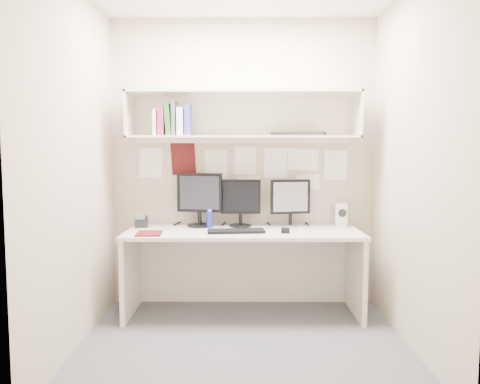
{
  "coord_description": "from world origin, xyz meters",
  "views": [
    {
      "loc": [
        -0.01,
        -3.31,
        1.41
      ],
      "look_at": [
        -0.03,
        0.35,
        1.09
      ],
      "focal_mm": 35.0,
      "sensor_mm": 36.0,
      "label": 1
    }
  ],
  "objects_px": {
    "speaker": "(341,214)",
    "maroon_notebook": "(149,233)",
    "monitor_right": "(290,201)",
    "desk_phone": "(141,221)",
    "monitor_center": "(240,201)",
    "desk": "(243,272)",
    "monitor_left": "(200,198)",
    "keyboard": "(236,231)"
  },
  "relations": [
    {
      "from": "desk",
      "to": "monitor_center",
      "type": "height_order",
      "value": "monitor_center"
    },
    {
      "from": "desk",
      "to": "desk_phone",
      "type": "distance_m",
      "value": 1.01
    },
    {
      "from": "desk",
      "to": "monitor_left",
      "type": "xyz_separation_m",
      "value": [
        -0.39,
        0.22,
        0.62
      ]
    },
    {
      "from": "desk",
      "to": "speaker",
      "type": "height_order",
      "value": "speaker"
    },
    {
      "from": "monitor_right",
      "to": "maroon_notebook",
      "type": "height_order",
      "value": "monitor_right"
    },
    {
      "from": "keyboard",
      "to": "maroon_notebook",
      "type": "xyz_separation_m",
      "value": [
        -0.71,
        -0.09,
        -0.0
      ]
    },
    {
      "from": "desk",
      "to": "monitor_right",
      "type": "xyz_separation_m",
      "value": [
        0.42,
        0.22,
        0.6
      ]
    },
    {
      "from": "desk",
      "to": "monitor_left",
      "type": "bearing_deg",
      "value": 150.82
    },
    {
      "from": "desk",
      "to": "monitor_center",
      "type": "distance_m",
      "value": 0.64
    },
    {
      "from": "keyboard",
      "to": "speaker",
      "type": "xyz_separation_m",
      "value": [
        0.95,
        0.35,
        0.09
      ]
    },
    {
      "from": "monitor_center",
      "to": "monitor_right",
      "type": "xyz_separation_m",
      "value": [
        0.45,
        0.0,
        -0.0
      ]
    },
    {
      "from": "monitor_center",
      "to": "speaker",
      "type": "distance_m",
      "value": 0.92
    },
    {
      "from": "monitor_left",
      "to": "speaker",
      "type": "distance_m",
      "value": 1.29
    },
    {
      "from": "keyboard",
      "to": "maroon_notebook",
      "type": "height_order",
      "value": "keyboard"
    },
    {
      "from": "monitor_right",
      "to": "speaker",
      "type": "relative_size",
      "value": 2.04
    },
    {
      "from": "desk",
      "to": "maroon_notebook",
      "type": "relative_size",
      "value": 8.21
    },
    {
      "from": "monitor_left",
      "to": "desk_phone",
      "type": "distance_m",
      "value": 0.56
    },
    {
      "from": "speaker",
      "to": "maroon_notebook",
      "type": "distance_m",
      "value": 1.72
    },
    {
      "from": "speaker",
      "to": "keyboard",
      "type": "bearing_deg",
      "value": -154.15
    },
    {
      "from": "speaker",
      "to": "monitor_center",
      "type": "bearing_deg",
      "value": -172.65
    },
    {
      "from": "desk_phone",
      "to": "monitor_right",
      "type": "bearing_deg",
      "value": -5.08
    },
    {
      "from": "monitor_right",
      "to": "desk_phone",
      "type": "distance_m",
      "value": 1.35
    },
    {
      "from": "monitor_left",
      "to": "maroon_notebook",
      "type": "bearing_deg",
      "value": -121.88
    },
    {
      "from": "monitor_left",
      "to": "monitor_center",
      "type": "height_order",
      "value": "monitor_left"
    },
    {
      "from": "monitor_left",
      "to": "speaker",
      "type": "relative_size",
      "value": 2.31
    },
    {
      "from": "maroon_notebook",
      "to": "desk_phone",
      "type": "xyz_separation_m",
      "value": [
        -0.14,
        0.35,
        0.05
      ]
    },
    {
      "from": "monitor_left",
      "to": "monitor_right",
      "type": "bearing_deg",
      "value": 10.85
    },
    {
      "from": "monitor_right",
      "to": "keyboard",
      "type": "height_order",
      "value": "monitor_right"
    },
    {
      "from": "monitor_center",
      "to": "keyboard",
      "type": "bearing_deg",
      "value": -94.48
    },
    {
      "from": "speaker",
      "to": "maroon_notebook",
      "type": "relative_size",
      "value": 0.85
    },
    {
      "from": "desk",
      "to": "keyboard",
      "type": "bearing_deg",
      "value": -120.55
    },
    {
      "from": "monitor_left",
      "to": "desk_phone",
      "type": "xyz_separation_m",
      "value": [
        -0.52,
        -0.06,
        -0.21
      ]
    },
    {
      "from": "desk_phone",
      "to": "speaker",
      "type": "bearing_deg",
      "value": -4.86
    },
    {
      "from": "speaker",
      "to": "monitor_left",
      "type": "bearing_deg",
      "value": -173.14
    },
    {
      "from": "maroon_notebook",
      "to": "keyboard",
      "type": "bearing_deg",
      "value": 3.3
    },
    {
      "from": "keyboard",
      "to": "maroon_notebook",
      "type": "relative_size",
      "value": 1.94
    },
    {
      "from": "monitor_right",
      "to": "speaker",
      "type": "distance_m",
      "value": 0.48
    },
    {
      "from": "monitor_left",
      "to": "keyboard",
      "type": "relative_size",
      "value": 1.01
    },
    {
      "from": "keyboard",
      "to": "speaker",
      "type": "relative_size",
      "value": 2.28
    },
    {
      "from": "monitor_center",
      "to": "monitor_right",
      "type": "distance_m",
      "value": 0.45
    },
    {
      "from": "keyboard",
      "to": "desk_phone",
      "type": "bearing_deg",
      "value": 156.83
    },
    {
      "from": "monitor_left",
      "to": "monitor_center",
      "type": "distance_m",
      "value": 0.37
    }
  ]
}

